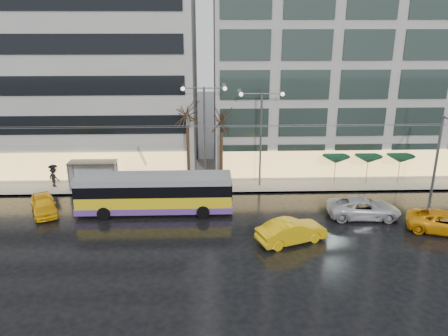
{
  "coord_description": "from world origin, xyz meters",
  "views": [
    {
      "loc": [
        2.49,
        -26.8,
        14.31
      ],
      "look_at": [
        3.53,
        5.0,
        3.75
      ],
      "focal_mm": 35.0,
      "sensor_mm": 36.0,
      "label": 1
    }
  ],
  "objects_px": {
    "trolleybus": "(155,195)",
    "street_lamp_near": "(204,123)",
    "bus_shelter": "(89,168)",
    "taxi_a": "(44,205)"
  },
  "relations": [
    {
      "from": "trolleybus",
      "to": "bus_shelter",
      "type": "height_order",
      "value": "trolleybus"
    },
    {
      "from": "bus_shelter",
      "to": "taxi_a",
      "type": "xyz_separation_m",
      "value": [
        -2.31,
        -5.33,
        -1.22
      ]
    },
    {
      "from": "trolleybus",
      "to": "street_lamp_near",
      "type": "relative_size",
      "value": 1.34
    },
    {
      "from": "bus_shelter",
      "to": "taxi_a",
      "type": "distance_m",
      "value": 5.94
    },
    {
      "from": "trolleybus",
      "to": "taxi_a",
      "type": "bearing_deg",
      "value": 179.39
    },
    {
      "from": "street_lamp_near",
      "to": "taxi_a",
      "type": "distance_m",
      "value": 14.78
    },
    {
      "from": "trolleybus",
      "to": "street_lamp_near",
      "type": "height_order",
      "value": "street_lamp_near"
    },
    {
      "from": "trolleybus",
      "to": "street_lamp_near",
      "type": "distance_m",
      "value": 8.12
    },
    {
      "from": "trolleybus",
      "to": "bus_shelter",
      "type": "xyz_separation_m",
      "value": [
        -6.47,
        5.43,
        0.44
      ]
    },
    {
      "from": "bus_shelter",
      "to": "taxi_a",
      "type": "bearing_deg",
      "value": -113.43
    }
  ]
}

